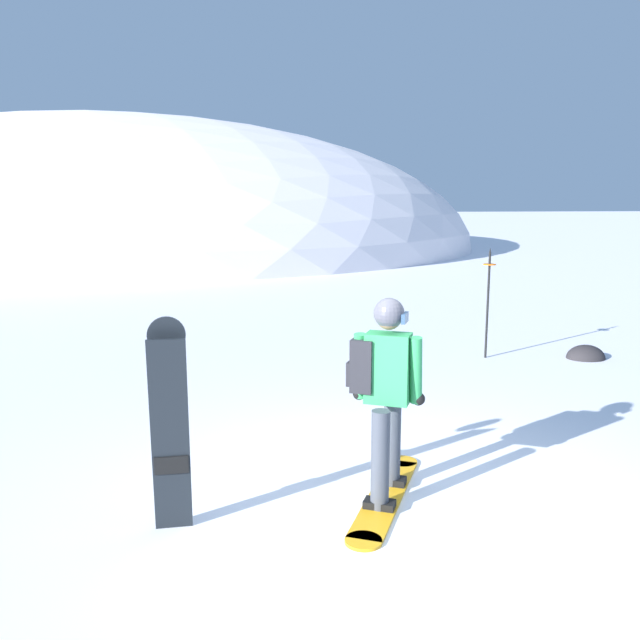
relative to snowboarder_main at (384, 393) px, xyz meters
The scene contains 6 objects.
ground_plane 0.93m from the snowboarder_main, 84.43° to the right, with size 300.00×300.00×0.00m, color white.
ridge_peak_main 32.74m from the snowboarder_main, 100.07° to the left, with size 38.23×34.41×13.73m.
snowboarder_main is the anchor object (origin of this frame).
spare_snowboard 1.74m from the snowboarder_main, behind, with size 0.28×0.19×1.65m.
piste_marker_near 5.50m from the snowboarder_main, 56.54° to the left, with size 0.20×0.20×1.76m.
rock_mid 6.31m from the snowboarder_main, 42.72° to the left, with size 0.62×0.53×0.43m.
Camera 1 is at (-1.49, -4.86, 2.48)m, focal length 36.75 mm.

